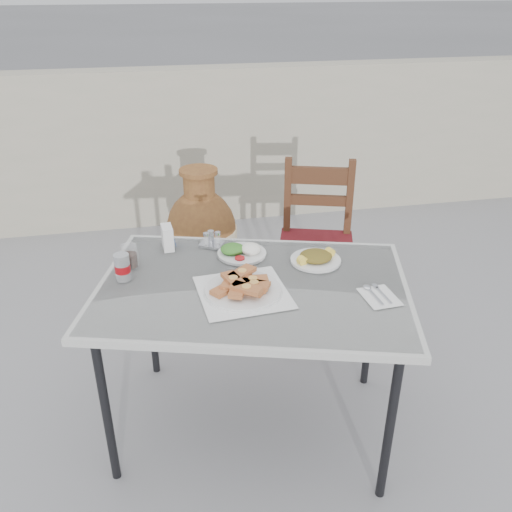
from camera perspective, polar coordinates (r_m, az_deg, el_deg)
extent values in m
plane|color=slate|center=(2.52, 0.51, -18.47)|extent=(80.00, 80.00, 0.00)
cylinder|color=black|center=(2.20, -15.49, -15.51)|extent=(0.04, 0.04, 0.69)
cylinder|color=black|center=(2.12, 13.88, -17.23)|extent=(0.04, 0.04, 0.69)
cylinder|color=black|center=(2.69, -11.02, -6.01)|extent=(0.04, 0.04, 0.69)
cylinder|color=black|center=(2.63, 11.94, -7.03)|extent=(0.04, 0.04, 0.69)
cube|color=white|center=(2.13, -0.35, -3.38)|extent=(1.39, 1.13, 0.03)
cube|color=white|center=(2.12, -0.35, -2.98)|extent=(1.34, 1.08, 0.00)
cube|color=silver|center=(2.06, -1.38, -3.82)|extent=(0.36, 0.36, 0.00)
cylinder|color=silver|center=(2.06, -1.38, -3.61)|extent=(0.29, 0.29, 0.01)
cylinder|color=silver|center=(2.06, -1.38, -3.72)|extent=(0.30, 0.30, 0.01)
cylinder|color=silver|center=(2.33, -1.50, 0.26)|extent=(0.21, 0.21, 0.01)
ellipsoid|color=white|center=(2.32, -0.53, 0.75)|extent=(0.09, 0.09, 0.05)
ellipsoid|color=#28651D|center=(2.33, -2.48, 0.74)|extent=(0.11, 0.10, 0.04)
cylinder|color=red|center=(2.28, -1.72, -0.22)|extent=(0.04, 0.04, 0.01)
cylinder|color=silver|center=(2.29, 6.28, -0.43)|extent=(0.21, 0.21, 0.01)
ellipsoid|color=#1C6519|center=(2.28, 6.31, -0.01)|extent=(0.14, 0.13, 0.04)
cylinder|color=yellow|center=(2.24, 4.87, -0.48)|extent=(0.05, 0.04, 0.04)
cylinder|color=yellow|center=(2.32, 7.77, 0.39)|extent=(0.05, 0.04, 0.04)
cylinder|color=silver|center=(2.18, -13.89, -1.15)|extent=(0.06, 0.06, 0.11)
cylinder|color=#A70B12|center=(2.19, -13.88, -1.26)|extent=(0.06, 0.06, 0.03)
cylinder|color=silver|center=(2.16, -14.04, 0.07)|extent=(0.06, 0.06, 0.00)
cylinder|color=white|center=(2.28, -13.15, 0.00)|extent=(0.07, 0.07, 0.09)
cylinder|color=black|center=(2.29, -13.10, -0.42)|extent=(0.06, 0.06, 0.06)
cube|color=silver|center=(2.40, -9.30, 1.93)|extent=(0.05, 0.09, 0.11)
cube|color=#1748AE|center=(2.40, -8.66, 1.82)|extent=(0.02, 0.05, 0.06)
cube|color=silver|center=(2.42, -4.68, 1.25)|extent=(0.13, 0.12, 0.01)
cylinder|color=white|center=(2.39, -5.25, 1.77)|extent=(0.02, 0.02, 0.06)
cylinder|color=white|center=(2.39, -4.06, 1.87)|extent=(0.02, 0.02, 0.06)
cylinder|color=silver|center=(2.43, -4.77, 2.12)|extent=(0.03, 0.03, 0.05)
cube|color=silver|center=(2.09, 12.86, -4.20)|extent=(0.13, 0.16, 0.00)
cube|color=silver|center=(2.08, 12.45, -4.17)|extent=(0.02, 0.12, 0.00)
ellipsoid|color=silver|center=(2.13, 11.62, -3.20)|extent=(0.03, 0.04, 0.01)
cube|color=silver|center=(2.09, 13.29, -4.02)|extent=(0.02, 0.12, 0.00)
cube|color=silver|center=(2.14, 12.44, -3.10)|extent=(0.02, 0.04, 0.00)
cube|color=#35200E|center=(2.99, 2.73, -4.67)|extent=(0.05, 0.05, 0.44)
cube|color=#35200E|center=(3.00, 9.42, -4.98)|extent=(0.05, 0.05, 0.44)
cube|color=#35200E|center=(3.29, 3.12, -1.45)|extent=(0.05, 0.05, 0.44)
cube|color=#35200E|center=(3.30, 9.17, -1.74)|extent=(0.05, 0.05, 0.44)
cube|color=maroon|center=(3.03, 6.34, 0.81)|extent=(0.51, 0.51, 0.05)
cube|color=#35200E|center=(3.10, 3.33, 6.01)|extent=(0.05, 0.05, 0.48)
cube|color=#35200E|center=(3.10, 9.80, 5.69)|extent=(0.05, 0.05, 0.48)
cube|color=#35200E|center=(3.05, 6.72, 8.40)|extent=(0.38, 0.14, 0.10)
cube|color=#35200E|center=(3.10, 6.57, 5.86)|extent=(0.38, 0.14, 0.06)
cylinder|color=brown|center=(3.58, -5.52, -2.27)|extent=(0.34, 0.34, 0.08)
ellipsoid|color=brown|center=(3.43, -5.76, 2.49)|extent=(0.44, 0.44, 0.55)
cylinder|color=beige|center=(3.43, -5.76, 2.49)|extent=(0.45, 0.45, 0.06)
cylinder|color=brown|center=(3.31, -6.01, 7.30)|extent=(0.19, 0.19, 0.17)
cylinder|color=brown|center=(3.28, -6.09, 8.86)|extent=(0.23, 0.23, 0.03)
cube|color=#A19886|center=(4.40, -6.33, 11.37)|extent=(6.00, 0.25, 1.20)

